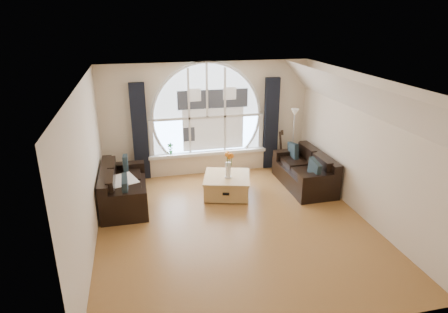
# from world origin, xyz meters

# --- Properties ---
(ground) EXTENTS (5.00, 5.50, 0.01)m
(ground) POSITION_xyz_m (0.00, 0.00, 0.00)
(ground) COLOR brown
(ground) RESTS_ON ground
(ceiling) EXTENTS (5.00, 5.50, 0.01)m
(ceiling) POSITION_xyz_m (0.00, 0.00, 2.70)
(ceiling) COLOR silver
(ceiling) RESTS_ON ground
(wall_back) EXTENTS (5.00, 0.01, 2.70)m
(wall_back) POSITION_xyz_m (0.00, 2.75, 1.35)
(wall_back) COLOR beige
(wall_back) RESTS_ON ground
(wall_front) EXTENTS (5.00, 0.01, 2.70)m
(wall_front) POSITION_xyz_m (0.00, -2.75, 1.35)
(wall_front) COLOR beige
(wall_front) RESTS_ON ground
(wall_left) EXTENTS (0.01, 5.50, 2.70)m
(wall_left) POSITION_xyz_m (-2.50, 0.00, 1.35)
(wall_left) COLOR beige
(wall_left) RESTS_ON ground
(wall_right) EXTENTS (0.01, 5.50, 2.70)m
(wall_right) POSITION_xyz_m (2.50, 0.00, 1.35)
(wall_right) COLOR beige
(wall_right) RESTS_ON ground
(attic_slope) EXTENTS (0.92, 5.50, 0.72)m
(attic_slope) POSITION_xyz_m (2.20, 0.00, 2.35)
(attic_slope) COLOR silver
(attic_slope) RESTS_ON ground
(arched_window) EXTENTS (2.60, 0.06, 2.15)m
(arched_window) POSITION_xyz_m (0.00, 2.72, 1.62)
(arched_window) COLOR silver
(arched_window) RESTS_ON wall_back
(window_sill) EXTENTS (2.90, 0.22, 0.08)m
(window_sill) POSITION_xyz_m (0.00, 2.65, 0.51)
(window_sill) COLOR white
(window_sill) RESTS_ON wall_back
(window_frame) EXTENTS (2.76, 0.08, 2.15)m
(window_frame) POSITION_xyz_m (0.00, 2.69, 1.62)
(window_frame) COLOR white
(window_frame) RESTS_ON wall_back
(neighbor_house) EXTENTS (1.70, 0.02, 1.50)m
(neighbor_house) POSITION_xyz_m (0.15, 2.71, 1.50)
(neighbor_house) COLOR silver
(neighbor_house) RESTS_ON wall_back
(curtain_left) EXTENTS (0.35, 0.12, 2.30)m
(curtain_left) POSITION_xyz_m (-1.60, 2.63, 1.15)
(curtain_left) COLOR black
(curtain_left) RESTS_ON ground
(curtain_right) EXTENTS (0.35, 0.12, 2.30)m
(curtain_right) POSITION_xyz_m (1.60, 2.63, 1.15)
(curtain_right) COLOR black
(curtain_right) RESTS_ON ground
(sofa_left) EXTENTS (0.90, 1.79, 0.79)m
(sofa_left) POSITION_xyz_m (-2.01, 1.35, 0.40)
(sofa_left) COLOR black
(sofa_left) RESTS_ON ground
(sofa_right) EXTENTS (0.91, 1.78, 0.79)m
(sofa_right) POSITION_xyz_m (1.98, 1.35, 0.40)
(sofa_right) COLOR black
(sofa_right) RESTS_ON ground
(coffee_chest) EXTENTS (1.20, 1.20, 0.48)m
(coffee_chest) POSITION_xyz_m (0.16, 1.31, 0.24)
(coffee_chest) COLOR #A47F48
(coffee_chest) RESTS_ON ground
(throw_blanket) EXTENTS (0.72, 0.72, 0.10)m
(throw_blanket) POSITION_xyz_m (-2.04, 1.36, 0.50)
(throw_blanket) COLOR silver
(throw_blanket) RESTS_ON sofa_left
(vase_flowers) EXTENTS (0.24, 0.24, 0.70)m
(vase_flowers) POSITION_xyz_m (0.16, 1.23, 0.83)
(vase_flowers) COLOR white
(vase_flowers) RESTS_ON coffee_chest
(floor_lamp) EXTENTS (0.24, 0.24, 1.60)m
(floor_lamp) POSITION_xyz_m (2.05, 2.25, 0.80)
(floor_lamp) COLOR #B2B2B2
(floor_lamp) RESTS_ON ground
(guitar) EXTENTS (0.40, 0.30, 1.06)m
(guitar) POSITION_xyz_m (1.79, 2.45, 0.53)
(guitar) COLOR olive
(guitar) RESTS_ON ground
(potted_plant) EXTENTS (0.17, 0.14, 0.28)m
(potted_plant) POSITION_xyz_m (-0.92, 2.65, 0.69)
(potted_plant) COLOR #1E6023
(potted_plant) RESTS_ON window_sill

